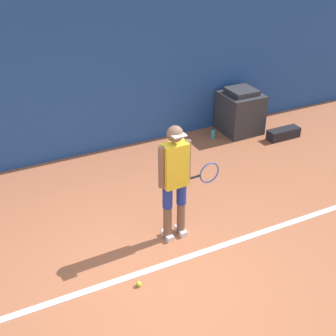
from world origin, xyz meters
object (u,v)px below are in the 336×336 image
Objects in this scene: equipment_bag at (283,133)px; tennis_player at (175,178)px; water_bottle at (213,134)px; tennis_ball at (139,284)px; covered_chair at (240,111)px.

tennis_player is at bearing -151.59° from equipment_bag.
water_bottle reaches higher than equipment_bag.
water_bottle is at bearing 46.66° from tennis_ball.
tennis_ball is 0.07× the size of covered_chair.
tennis_player reaches higher than water_bottle.
equipment_bag reaches higher than tennis_ball.
equipment_bag is at bearing -48.30° from covered_chair.
tennis_player reaches higher than tennis_ball.
tennis_ball is at bearing -143.22° from tennis_player.
covered_chair is (3.68, 3.26, 0.40)m from tennis_ball.
tennis_player is 3.82m from covered_chair.
tennis_player reaches higher than covered_chair.
water_bottle is at bearing 46.71° from tennis_player.
tennis_player is 7.83× the size of water_bottle.
equipment_bag is 1.43m from water_bottle.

